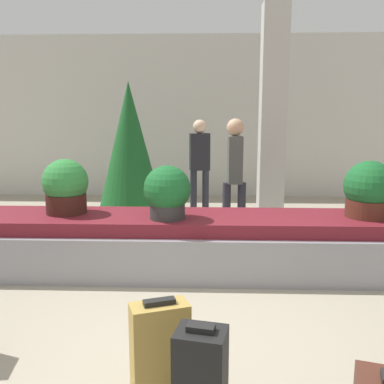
{
  "coord_description": "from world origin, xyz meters",
  "views": [
    {
      "loc": [
        0.16,
        -2.72,
        1.65
      ],
      "look_at": [
        0.0,
        1.66,
        0.86
      ],
      "focal_mm": 40.0,
      "sensor_mm": 36.0,
      "label": 1
    }
  ],
  "objects_px": {
    "potted_plant_0": "(369,191)",
    "decorated_tree": "(130,146)",
    "pillar": "(272,118)",
    "traveler_0": "(235,169)",
    "potted_plant_1": "(66,187)",
    "suitcase_0": "(160,349)",
    "traveler_2": "(200,159)",
    "potted_plant_2": "(167,192)"
  },
  "relations": [
    {
      "from": "potted_plant_0",
      "to": "decorated_tree",
      "type": "bearing_deg",
      "value": 140.92
    },
    {
      "from": "pillar",
      "to": "potted_plant_0",
      "type": "bearing_deg",
      "value": -70.26
    },
    {
      "from": "pillar",
      "to": "decorated_tree",
      "type": "bearing_deg",
      "value": 170.74
    },
    {
      "from": "potted_plant_0",
      "to": "traveler_0",
      "type": "xyz_separation_m",
      "value": [
        -1.31,
        1.19,
        0.07
      ]
    },
    {
      "from": "potted_plant_1",
      "to": "suitcase_0",
      "type": "bearing_deg",
      "value": -59.78
    },
    {
      "from": "traveler_0",
      "to": "suitcase_0",
      "type": "bearing_deg",
      "value": -12.98
    },
    {
      "from": "pillar",
      "to": "suitcase_0",
      "type": "height_order",
      "value": "pillar"
    },
    {
      "from": "suitcase_0",
      "to": "traveler_0",
      "type": "xyz_separation_m",
      "value": [
        0.63,
        3.25,
        0.66
      ]
    },
    {
      "from": "traveler_0",
      "to": "traveler_2",
      "type": "xyz_separation_m",
      "value": [
        -0.48,
        1.41,
        -0.02
      ]
    },
    {
      "from": "potted_plant_0",
      "to": "potted_plant_1",
      "type": "distance_m",
      "value": 3.18
    },
    {
      "from": "potted_plant_2",
      "to": "traveler_0",
      "type": "height_order",
      "value": "traveler_0"
    },
    {
      "from": "suitcase_0",
      "to": "potted_plant_1",
      "type": "relative_size",
      "value": 1.02
    },
    {
      "from": "pillar",
      "to": "decorated_tree",
      "type": "relative_size",
      "value": 1.48
    },
    {
      "from": "suitcase_0",
      "to": "decorated_tree",
      "type": "distance_m",
      "value": 4.6
    },
    {
      "from": "potted_plant_1",
      "to": "traveler_2",
      "type": "bearing_deg",
      "value": 61.38
    },
    {
      "from": "potted_plant_0",
      "to": "traveler_2",
      "type": "relative_size",
      "value": 0.37
    },
    {
      "from": "potted_plant_0",
      "to": "decorated_tree",
      "type": "distance_m",
      "value": 3.74
    },
    {
      "from": "suitcase_0",
      "to": "traveler_0",
      "type": "distance_m",
      "value": 3.38
    },
    {
      "from": "potted_plant_0",
      "to": "traveler_2",
      "type": "height_order",
      "value": "traveler_2"
    },
    {
      "from": "potted_plant_1",
      "to": "traveler_0",
      "type": "relative_size",
      "value": 0.36
    },
    {
      "from": "potted_plant_1",
      "to": "traveler_2",
      "type": "xyz_separation_m",
      "value": [
        1.38,
        2.54,
        0.04
      ]
    },
    {
      "from": "potted_plant_1",
      "to": "decorated_tree",
      "type": "bearing_deg",
      "value": 83.0
    },
    {
      "from": "traveler_0",
      "to": "decorated_tree",
      "type": "bearing_deg",
      "value": -128.25
    },
    {
      "from": "pillar",
      "to": "traveler_2",
      "type": "distance_m",
      "value": 1.4
    },
    {
      "from": "pillar",
      "to": "traveler_2",
      "type": "bearing_deg",
      "value": 150.71
    },
    {
      "from": "potted_plant_1",
      "to": "decorated_tree",
      "type": "xyz_separation_m",
      "value": [
        0.28,
        2.29,
        0.28
      ]
    },
    {
      "from": "pillar",
      "to": "traveler_0",
      "type": "relative_size",
      "value": 1.99
    },
    {
      "from": "potted_plant_2",
      "to": "traveler_0",
      "type": "bearing_deg",
      "value": 60.22
    },
    {
      "from": "traveler_0",
      "to": "decorated_tree",
      "type": "height_order",
      "value": "decorated_tree"
    },
    {
      "from": "traveler_2",
      "to": "decorated_tree",
      "type": "height_order",
      "value": "decorated_tree"
    },
    {
      "from": "suitcase_0",
      "to": "traveler_2",
      "type": "height_order",
      "value": "traveler_2"
    },
    {
      "from": "potted_plant_0",
      "to": "traveler_0",
      "type": "relative_size",
      "value": 0.37
    },
    {
      "from": "suitcase_0",
      "to": "potted_plant_1",
      "type": "distance_m",
      "value": 2.53
    },
    {
      "from": "potted_plant_1",
      "to": "potted_plant_2",
      "type": "distance_m",
      "value": 1.13
    },
    {
      "from": "traveler_2",
      "to": "potted_plant_2",
      "type": "bearing_deg",
      "value": 74.28
    },
    {
      "from": "pillar",
      "to": "potted_plant_1",
      "type": "bearing_deg",
      "value": -141.82
    },
    {
      "from": "potted_plant_0",
      "to": "traveler_0",
      "type": "height_order",
      "value": "traveler_0"
    },
    {
      "from": "potted_plant_0",
      "to": "traveler_0",
      "type": "distance_m",
      "value": 1.77
    },
    {
      "from": "traveler_2",
      "to": "pillar",
      "type": "bearing_deg",
      "value": 140.76
    },
    {
      "from": "suitcase_0",
      "to": "pillar",
      "type": "bearing_deg",
      "value": 53.24
    },
    {
      "from": "suitcase_0",
      "to": "decorated_tree",
      "type": "bearing_deg",
      "value": 82.2
    },
    {
      "from": "potted_plant_0",
      "to": "traveler_2",
      "type": "bearing_deg",
      "value": 124.58
    }
  ]
}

